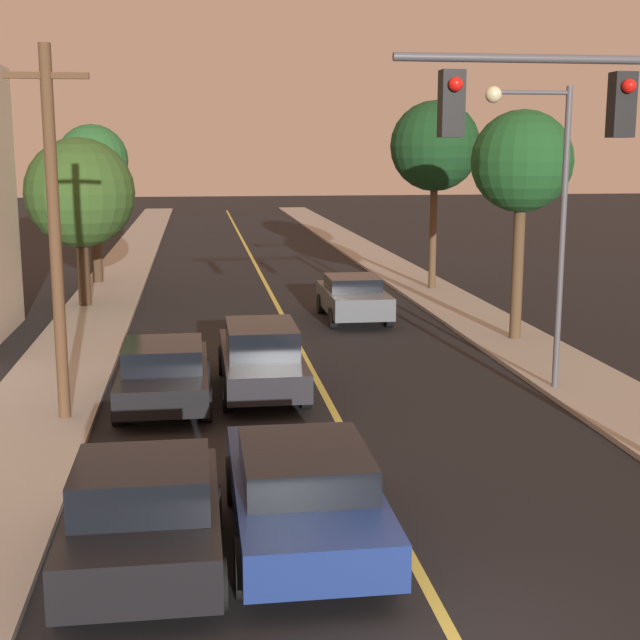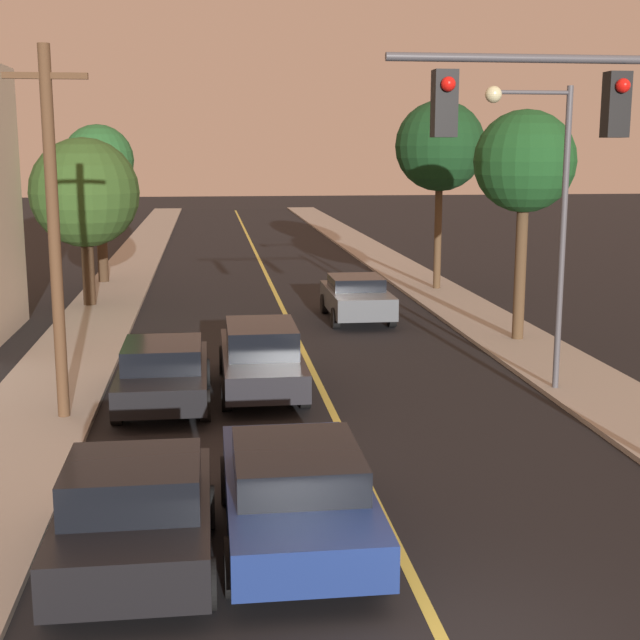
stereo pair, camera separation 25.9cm
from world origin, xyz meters
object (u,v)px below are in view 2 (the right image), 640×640
streetlamp_right (544,196)px  utility_pole_left (54,229)px  tree_left_far (98,162)px  tree_right_near (525,163)px  car_outer_lane_front (135,514)px  car_outer_lane_second (164,372)px  car_near_lane_front (296,490)px  tree_left_near (85,193)px  car_far_oncoming (357,297)px  car_near_lane_second (261,356)px  tree_right_far (440,147)px

streetlamp_right → utility_pole_left: bearing=-175.1°
streetlamp_right → tree_left_far: size_ratio=1.05×
tree_right_near → streetlamp_right: bearing=-105.3°
car_outer_lane_front → streetlamp_right: 12.03m
car_outer_lane_second → car_near_lane_front: bearing=-73.3°
streetlamp_right → tree_right_near: bearing=74.7°
streetlamp_right → tree_right_near: (1.46, 5.33, 0.64)m
car_outer_lane_front → tree_right_near: (9.86, 13.09, 4.34)m
tree_left_near → car_outer_lane_front: bearing=-81.2°
streetlamp_right → tree_right_near: streetlamp_right is taller
utility_pole_left → tree_right_near: (11.85, 6.21, 1.16)m
car_outer_lane_front → utility_pole_left: size_ratio=0.52×
car_far_oncoming → tree_right_near: tree_right_near is taller
car_outer_lane_front → tree_left_near: tree_left_near is taller
car_outer_lane_front → tree_right_near: tree_right_near is taller
car_outer_lane_second → streetlamp_right: streetlamp_right is taller
car_near_lane_second → utility_pole_left: size_ratio=0.70×
car_outer_lane_front → car_far_oncoming: 18.07m
utility_pole_left → car_near_lane_second: bearing=24.4°
tree_right_far → car_outer_lane_second: bearing=-123.8°
car_outer_lane_front → tree_left_near: bearing=98.8°
tree_right_near → tree_left_far: bearing=135.1°
car_near_lane_second → tree_left_near: bearing=114.5°
car_far_oncoming → streetlamp_right: bearing=105.5°
car_far_oncoming → streetlamp_right: streetlamp_right is taller
car_near_lane_second → tree_left_far: 18.76m
tree_right_near → car_far_oncoming: bearing=135.2°
car_outer_lane_second → tree_right_near: 11.99m
tree_left_near → tree_right_far: bearing=9.4°
car_outer_lane_front → tree_right_near: 16.96m
car_near_lane_front → streetlamp_right: 10.20m
car_near_lane_second → car_far_oncoming: size_ratio=1.19×
utility_pole_left → tree_left_far: 19.40m
car_near_lane_front → tree_right_near: (7.68, 12.50, 4.35)m
car_outer_lane_front → tree_left_far: bearing=97.2°
tree_right_near → tree_left_near: bearing=150.3°
car_outer_lane_front → streetlamp_right: (8.40, 7.77, 3.71)m
car_near_lane_second → utility_pole_left: (-4.17, -1.89, 3.15)m
car_outer_lane_second → streetlamp_right: bearing=-0.6°
car_far_oncoming → tree_left_far: 13.56m
tree_left_far → car_outer_lane_second: bearing=-79.8°
car_far_oncoming → utility_pole_left: bearing=52.7°
car_far_oncoming → tree_right_near: size_ratio=0.67×
car_near_lane_front → utility_pole_left: bearing=123.6°
car_near_lane_second → tree_left_near: size_ratio=0.89×
car_near_lane_front → car_near_lane_second: bearing=90.0°
car_near_lane_front → tree_right_far: tree_right_far is taller
car_near_lane_front → utility_pole_left: (-4.17, 6.29, 3.18)m
car_near_lane_second → tree_left_far: bearing=107.5°
car_near_lane_front → car_near_lane_second: size_ratio=0.94×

